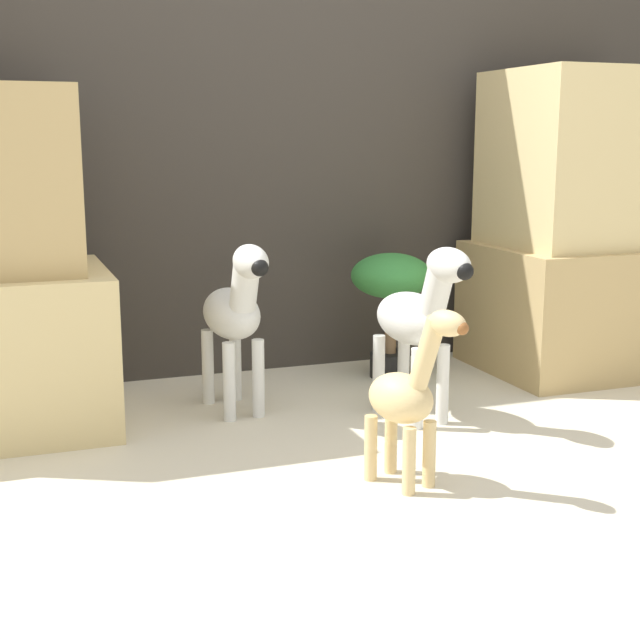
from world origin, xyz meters
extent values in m
plane|color=beige|center=(0.00, 0.00, 0.00)|extent=(14.00, 14.00, 0.00)
cube|color=#38332D|center=(0.00, 1.51, 1.10)|extent=(6.40, 0.08, 2.20)
cube|color=tan|center=(1.23, 1.04, 0.27)|extent=(0.89, 0.69, 0.53)
cube|color=#DBC184|center=(1.23, 1.04, 0.89)|extent=(0.79, 0.61, 0.72)
cylinder|color=silver|center=(0.28, 0.54, 0.14)|extent=(0.04, 0.04, 0.28)
cylinder|color=silver|center=(0.17, 0.52, 0.14)|extent=(0.04, 0.04, 0.28)
cylinder|color=silver|center=(0.24, 0.77, 0.14)|extent=(0.04, 0.04, 0.28)
cylinder|color=silver|center=(0.13, 0.75, 0.14)|extent=(0.04, 0.04, 0.28)
ellipsoid|color=silver|center=(0.21, 0.64, 0.36)|extent=(0.24, 0.36, 0.18)
cylinder|color=silver|center=(0.23, 0.50, 0.49)|extent=(0.12, 0.16, 0.21)
ellipsoid|color=silver|center=(0.24, 0.45, 0.57)|extent=(0.14, 0.21, 0.12)
sphere|color=black|center=(0.26, 0.37, 0.56)|extent=(0.06, 0.06, 0.06)
cube|color=black|center=(0.23, 0.50, 0.49)|extent=(0.04, 0.09, 0.17)
cylinder|color=silver|center=(-0.29, 0.84, 0.14)|extent=(0.04, 0.04, 0.28)
cylinder|color=silver|center=(-0.40, 0.83, 0.14)|extent=(0.04, 0.04, 0.28)
cylinder|color=silver|center=(-0.32, 1.07, 0.14)|extent=(0.04, 0.04, 0.28)
cylinder|color=silver|center=(-0.42, 1.06, 0.14)|extent=(0.04, 0.04, 0.28)
ellipsoid|color=silver|center=(-0.36, 0.95, 0.36)|extent=(0.21, 0.35, 0.18)
cylinder|color=silver|center=(-0.35, 0.81, 0.49)|extent=(0.11, 0.15, 0.21)
ellipsoid|color=silver|center=(-0.34, 0.75, 0.57)|extent=(0.12, 0.20, 0.12)
sphere|color=black|center=(-0.33, 0.67, 0.56)|extent=(0.06, 0.06, 0.06)
cube|color=black|center=(-0.35, 0.81, 0.49)|extent=(0.03, 0.09, 0.17)
cylinder|color=#E0C184|center=(-0.02, 0.04, 0.10)|extent=(0.04, 0.04, 0.19)
cylinder|color=#E0C184|center=(-0.10, 0.01, 0.10)|extent=(0.04, 0.04, 0.19)
cylinder|color=#E0C184|center=(-0.08, 0.18, 0.10)|extent=(0.04, 0.04, 0.19)
cylinder|color=#E0C184|center=(-0.16, 0.14, 0.10)|extent=(0.04, 0.04, 0.19)
ellipsoid|color=#E0C184|center=(-0.09, 0.09, 0.25)|extent=(0.21, 0.25, 0.14)
cylinder|color=#E0C184|center=(-0.06, 0.01, 0.39)|extent=(0.10, 0.13, 0.23)
ellipsoid|color=#E0C184|center=(-0.03, -0.05, 0.49)|extent=(0.11, 0.13, 0.07)
sphere|color=brown|center=(-0.01, -0.10, 0.49)|extent=(0.04, 0.04, 0.04)
cylinder|color=black|center=(0.37, 1.17, 0.05)|extent=(0.17, 0.17, 0.10)
cylinder|color=brown|center=(0.37, 1.17, 0.22)|extent=(0.05, 0.05, 0.23)
ellipsoid|color=#337F38|center=(0.37, 1.17, 0.43)|extent=(0.33, 0.33, 0.18)
camera|label=1|loc=(-1.14, -2.10, 0.97)|focal=50.00mm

